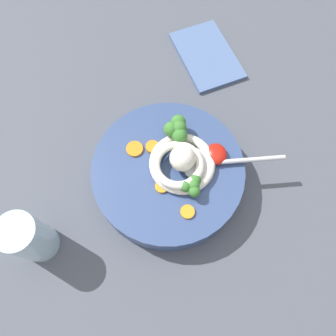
{
  "coord_description": "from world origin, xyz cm",
  "views": [
    {
      "loc": [
        24.2,
        -4.2,
        57.58
      ],
      "look_at": [
        3.94,
        -2.38,
        8.29
      ],
      "focal_mm": 34.24,
      "sensor_mm": 36.0,
      "label": 1
    }
  ],
  "objects_px": {
    "noodle_pile": "(180,163)",
    "soup_spoon": "(204,163)",
    "soup_bowl": "(168,174)",
    "drinking_glass": "(29,238)",
    "folded_napkin": "(207,55)"
  },
  "relations": [
    {
      "from": "noodle_pile",
      "to": "folded_napkin",
      "type": "bearing_deg",
      "value": 161.9
    },
    {
      "from": "soup_bowl",
      "to": "drinking_glass",
      "type": "bearing_deg",
      "value": -66.39
    },
    {
      "from": "soup_bowl",
      "to": "folded_napkin",
      "type": "height_order",
      "value": "soup_bowl"
    },
    {
      "from": "noodle_pile",
      "to": "soup_spoon",
      "type": "distance_m",
      "value": 0.04
    },
    {
      "from": "soup_spoon",
      "to": "drinking_glass",
      "type": "distance_m",
      "value": 0.3
    },
    {
      "from": "soup_spoon",
      "to": "drinking_glass",
      "type": "relative_size",
      "value": 1.58
    },
    {
      "from": "soup_spoon",
      "to": "folded_napkin",
      "type": "xyz_separation_m",
      "value": [
        -0.27,
        0.05,
        -0.06
      ]
    },
    {
      "from": "drinking_glass",
      "to": "soup_bowl",
      "type": "bearing_deg",
      "value": 113.61
    },
    {
      "from": "drinking_glass",
      "to": "folded_napkin",
      "type": "distance_m",
      "value": 0.5
    },
    {
      "from": "soup_bowl",
      "to": "drinking_glass",
      "type": "height_order",
      "value": "drinking_glass"
    },
    {
      "from": "soup_spoon",
      "to": "folded_napkin",
      "type": "bearing_deg",
      "value": 80.23
    },
    {
      "from": "soup_bowl",
      "to": "noodle_pile",
      "type": "xyz_separation_m",
      "value": [
        -0.0,
        0.02,
        0.04
      ]
    },
    {
      "from": "soup_spoon",
      "to": "folded_napkin",
      "type": "distance_m",
      "value": 0.28
    },
    {
      "from": "soup_bowl",
      "to": "soup_spoon",
      "type": "distance_m",
      "value": 0.07
    },
    {
      "from": "soup_bowl",
      "to": "drinking_glass",
      "type": "distance_m",
      "value": 0.24
    }
  ]
}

